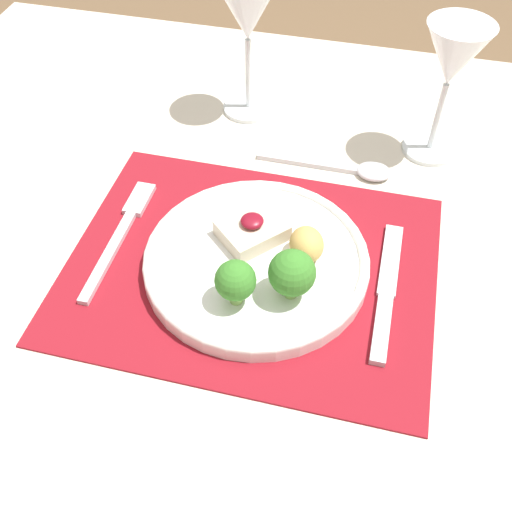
# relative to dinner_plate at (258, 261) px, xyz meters

# --- Properties ---
(ground_plane) EXTENTS (8.00, 8.00, 0.00)m
(ground_plane) POSITION_rel_dinner_plate_xyz_m (-0.01, 0.00, -0.78)
(ground_plane) COLOR brown
(dining_table) EXTENTS (1.17, 1.05, 0.76)m
(dining_table) POSITION_rel_dinner_plate_xyz_m (-0.01, 0.00, -0.12)
(dining_table) COLOR beige
(dining_table) RESTS_ON ground_plane
(placemat) EXTENTS (0.41, 0.32, 0.00)m
(placemat) POSITION_rel_dinner_plate_xyz_m (-0.01, 0.00, -0.02)
(placemat) COLOR maroon
(placemat) RESTS_ON dining_table
(dinner_plate) EXTENTS (0.25, 0.25, 0.08)m
(dinner_plate) POSITION_rel_dinner_plate_xyz_m (0.00, 0.00, 0.00)
(dinner_plate) COLOR white
(dinner_plate) RESTS_ON placemat
(fork) EXTENTS (0.02, 0.19, 0.01)m
(fork) POSITION_rel_dinner_plate_xyz_m (-0.17, 0.02, -0.01)
(fork) COLOR silver
(fork) RESTS_ON placemat
(knife) EXTENTS (0.02, 0.19, 0.01)m
(knife) POSITION_rel_dinner_plate_xyz_m (0.14, -0.01, -0.01)
(knife) COLOR silver
(knife) RESTS_ON placemat
(spoon) EXTENTS (0.18, 0.04, 0.01)m
(spoon) POSITION_rel_dinner_plate_xyz_m (0.08, 0.20, -0.01)
(spoon) COLOR silver
(spoon) RESTS_ON dining_table
(wine_glass_near) EXTENTS (0.08, 0.08, 0.18)m
(wine_glass_near) POSITION_rel_dinner_plate_xyz_m (0.18, 0.27, 0.11)
(wine_glass_near) COLOR white
(wine_glass_near) RESTS_ON dining_table
(wine_glass_far) EXTENTS (0.08, 0.08, 0.19)m
(wine_glass_far) POSITION_rel_dinner_plate_xyz_m (-0.09, 0.30, 0.12)
(wine_glass_far) COLOR white
(wine_glass_far) RESTS_ON dining_table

